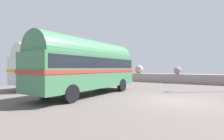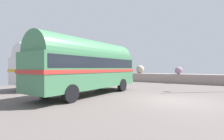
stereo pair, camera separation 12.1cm
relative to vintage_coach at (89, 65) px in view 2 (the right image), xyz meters
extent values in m
cube|color=#5D5451|center=(5.40, 0.89, -2.04)|extent=(32.00, 26.00, 0.02)
cube|color=gray|center=(5.40, 12.69, -1.50)|extent=(31.36, 1.80, 1.10)
cube|color=gray|center=(-6.57, 12.25, -0.56)|extent=(0.84, 0.94, 0.78)
sphere|color=#A49786|center=(-1.74, 12.77, -0.40)|extent=(1.10, 1.10, 1.10)
sphere|color=gray|center=(3.38, 12.24, -0.52)|extent=(0.86, 0.86, 0.86)
cylinder|color=black|center=(-1.06, 2.62, -1.55)|extent=(0.30, 0.96, 0.96)
cylinder|color=black|center=(1.15, 2.58, -1.55)|extent=(0.30, 0.96, 0.96)
cylinder|color=black|center=(-1.15, -2.59, -1.55)|extent=(0.30, 0.96, 0.96)
cylinder|color=black|center=(1.06, -2.63, -1.55)|extent=(0.30, 0.96, 0.96)
cube|color=#407850|center=(0.00, 0.00, -0.48)|extent=(2.55, 8.44, 2.10)
cylinder|color=#407850|center=(0.00, 0.00, 0.57)|extent=(2.34, 8.10, 2.20)
cube|color=#BA3029|center=(0.00, 0.00, -0.42)|extent=(2.60, 8.53, 0.20)
cube|color=black|center=(0.00, 0.00, 0.10)|extent=(2.58, 8.11, 0.64)
cube|color=silver|center=(0.08, 4.26, -1.35)|extent=(2.28, 0.20, 0.28)
cylinder|color=black|center=(-5.89, 4.65, -1.55)|extent=(0.33, 0.97, 0.96)
cylinder|color=black|center=(-3.69, 4.53, -1.55)|extent=(0.33, 0.97, 0.96)
cylinder|color=black|center=(-6.19, -0.55, -1.55)|extent=(0.33, 0.97, 0.96)
cylinder|color=black|center=(-3.98, -0.67, -1.55)|extent=(0.33, 0.97, 0.96)
cube|color=silver|center=(-4.94, 1.99, -0.48)|extent=(2.87, 8.52, 2.10)
cylinder|color=silver|center=(-4.94, 1.99, 0.57)|extent=(2.65, 8.18, 2.20)
cube|color=gold|center=(-4.94, 1.99, -0.42)|extent=(2.92, 8.61, 0.20)
cube|color=black|center=(-4.94, 1.99, 0.10)|extent=(2.89, 8.19, 0.64)
cube|color=silver|center=(-4.70, 6.25, -1.35)|extent=(2.29, 0.29, 0.28)
camera|label=1|loc=(7.43, -8.82, -0.24)|focal=27.03mm
camera|label=2|loc=(7.53, -8.75, -0.24)|focal=27.03mm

